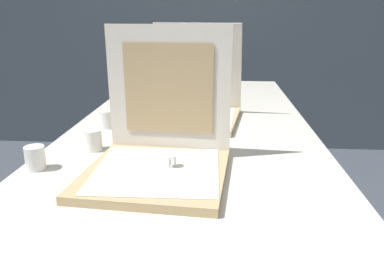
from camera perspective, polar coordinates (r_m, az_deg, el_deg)
The scene contains 6 objects.
table at distance 1.35m, azimuth -0.33°, elevation -2.26°, with size 0.88×2.22×0.75m.
pizza_box_front at distance 1.00m, azimuth -5.00°, elevation -3.19°, with size 0.38×0.38×0.37m.
pizza_box_middle at distance 1.50m, azimuth 0.08°, elevation 3.80°, with size 0.40×0.40×0.37m.
cup_white_near_center at distance 1.20m, azimuth -14.55°, elevation -1.27°, with size 0.05×0.05×0.06m, color white.
cup_white_near_left at distance 1.11m, azimuth -22.38°, elevation -3.67°, with size 0.05×0.05×0.06m, color white.
cup_white_mid at distance 1.43m, azimuth -12.60°, elevation 1.79°, with size 0.05×0.05×0.06m, color white.
Camera 1 is at (0.10, -0.66, 1.15)m, focal length 35.72 mm.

